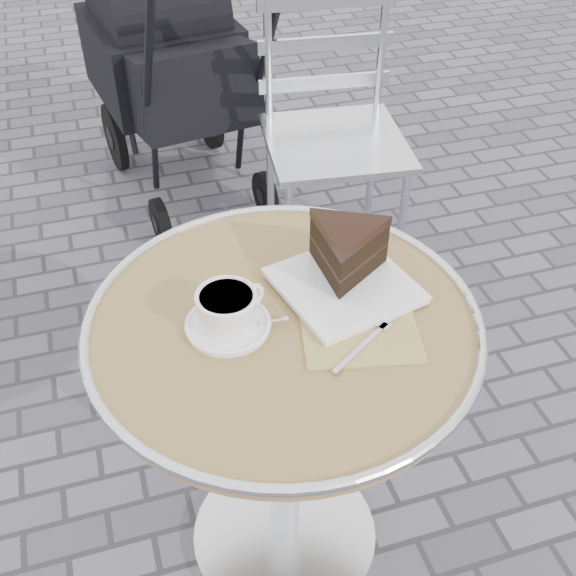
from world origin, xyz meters
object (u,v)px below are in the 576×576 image
object	(u,v)px
cafe_table	(284,382)
baby_stroller	(173,76)
cake_plate_set	(347,258)
cappuccino_set	(228,313)
bistro_chair	(330,99)

from	to	relation	value
cafe_table	baby_stroller	distance (m)	1.67
cake_plate_set	baby_stroller	xyz separation A→B (m)	(-0.07, 1.60, -0.33)
cappuccino_set	baby_stroller	bearing A→B (deg)	60.49
cafe_table	baby_stroller	size ratio (longest dim) A/B	0.71
cappuccino_set	bistro_chair	world-z (taller)	bistro_chair
cafe_table	cappuccino_set	bearing A→B (deg)	172.60
cake_plate_set	baby_stroller	distance (m)	1.63
cafe_table	baby_stroller	world-z (taller)	baby_stroller
bistro_chair	baby_stroller	xyz separation A→B (m)	(-0.40, 0.60, -0.13)
cappuccino_set	cake_plate_set	bearing A→B (deg)	-10.24
cafe_table	bistro_chair	size ratio (longest dim) A/B	0.78
bistro_chair	baby_stroller	bearing A→B (deg)	130.98
cafe_table	cake_plate_set	bearing A→B (deg)	25.77
cappuccino_set	bistro_chair	size ratio (longest dim) A/B	0.18
cafe_table	baby_stroller	xyz separation A→B (m)	(0.08, 1.67, -0.11)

